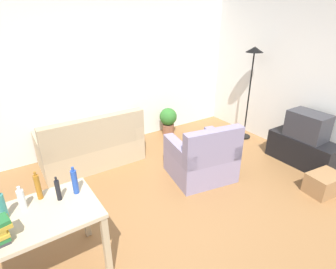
# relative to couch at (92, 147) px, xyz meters

# --- Properties ---
(ground_plane) EXTENTS (5.20, 4.40, 0.02)m
(ground_plane) POSITION_rel_couch_xyz_m (0.72, -1.59, -0.32)
(ground_plane) COLOR olive
(wall_rear) EXTENTS (5.20, 0.10, 2.70)m
(wall_rear) POSITION_rel_couch_xyz_m (0.72, 0.61, 1.04)
(wall_rear) COLOR silver
(wall_rear) RESTS_ON ground_plane
(wall_right) EXTENTS (0.10, 4.40, 2.70)m
(wall_right) POSITION_rel_couch_xyz_m (3.32, -1.59, 1.04)
(wall_right) COLOR silver
(wall_right) RESTS_ON ground_plane
(couch) EXTENTS (1.64, 0.84, 0.92)m
(couch) POSITION_rel_couch_xyz_m (0.00, 0.00, 0.00)
(couch) COLOR tan
(couch) RESTS_ON ground_plane
(tv_stand) EXTENTS (0.44, 1.10, 0.48)m
(tv_stand) POSITION_rel_couch_xyz_m (2.97, -1.96, -0.07)
(tv_stand) COLOR black
(tv_stand) RESTS_ON ground_plane
(tv) EXTENTS (0.41, 0.60, 0.44)m
(tv) POSITION_rel_couch_xyz_m (2.97, -1.96, 0.39)
(tv) COLOR #2D2D33
(tv) RESTS_ON tv_stand
(torchiere_lamp) EXTENTS (0.32, 0.32, 1.81)m
(torchiere_lamp) POSITION_rel_couch_xyz_m (2.97, -0.70, 1.10)
(torchiere_lamp) COLOR black
(torchiere_lamp) RESTS_ON ground_plane
(desk) EXTENTS (1.21, 0.72, 0.76)m
(desk) POSITION_rel_couch_xyz_m (-1.17, -1.89, 0.34)
(desk) COLOR #C6B28E
(desk) RESTS_ON ground_plane
(potted_plant) EXTENTS (0.36, 0.36, 0.57)m
(potted_plant) POSITION_rel_couch_xyz_m (1.75, 0.31, 0.02)
(potted_plant) COLOR brown
(potted_plant) RESTS_ON ground_plane
(armchair) EXTENTS (1.03, 0.99, 0.92)m
(armchair) POSITION_rel_couch_xyz_m (1.28, -1.35, 0.01)
(armchair) COLOR gray
(armchair) RESTS_ON ground_plane
(storage_box) EXTENTS (0.51, 0.39, 0.30)m
(storage_box) POSITION_rel_couch_xyz_m (2.48, -2.63, -0.16)
(storage_box) COLOR olive
(storage_box) RESTS_ON ground_plane
(bottle_tall) EXTENTS (0.06, 0.06, 0.28)m
(bottle_tall) POSITION_rel_couch_xyz_m (-1.34, -1.78, 0.58)
(bottle_tall) COLOR teal
(bottle_tall) RESTS_ON desk
(bottle_clear) EXTENTS (0.06, 0.06, 0.24)m
(bottle_clear) POSITION_rel_couch_xyz_m (-1.18, -1.73, 0.55)
(bottle_clear) COLOR silver
(bottle_clear) RESTS_ON desk
(bottle_amber) EXTENTS (0.05, 0.05, 0.30)m
(bottle_amber) POSITION_rel_couch_xyz_m (-1.03, -1.66, 0.58)
(bottle_amber) COLOR #9E6019
(bottle_amber) RESTS_ON desk
(bottle_dark) EXTENTS (0.05, 0.05, 0.25)m
(bottle_dark) POSITION_rel_couch_xyz_m (-0.88, -1.78, 0.56)
(bottle_dark) COLOR black
(bottle_dark) RESTS_ON desk
(bottle_blue) EXTENTS (0.06, 0.06, 0.29)m
(bottle_blue) POSITION_rel_couch_xyz_m (-0.71, -1.76, 0.58)
(bottle_blue) COLOR #2347A3
(bottle_blue) RESTS_ON desk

